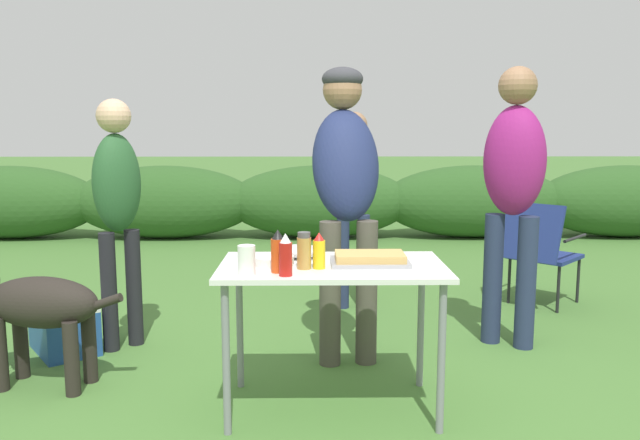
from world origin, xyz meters
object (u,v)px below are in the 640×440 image
at_px(paper_cup_stack, 247,260).
at_px(camp_chair_green_behind_table, 540,248).
at_px(standing_person_in_navy_coat, 514,181).
at_px(mustard_bottle, 319,251).
at_px(standing_person_in_red_jacket, 346,178).
at_px(dog, 32,305).
at_px(folding_table, 332,280).
at_px(standing_person_with_beanie, 117,198).
at_px(ketchup_bottle, 286,256).
at_px(food_tray, 370,259).
at_px(spice_jar, 304,251).
at_px(standing_person_in_dark_puffer, 354,190).
at_px(mixing_bowl, 300,251).
at_px(plate_stack, 274,260).
at_px(cooler_box, 64,325).
at_px(hot_sauce_bottle, 278,252).

xyz_separation_m(paper_cup_stack, camp_chair_green_behind_table, (2.10, 2.04, -0.34)).
bearing_deg(standing_person_in_navy_coat, camp_chair_green_behind_table, 92.58).
relative_size(mustard_bottle, standing_person_in_red_jacket, 0.10).
height_order(standing_person_in_navy_coat, dog, standing_person_in_navy_coat).
height_order(folding_table, paper_cup_stack, paper_cup_stack).
distance_m(mustard_bottle, standing_person_with_beanie, 1.61).
bearing_deg(dog, standing_person_in_navy_coat, -68.00).
bearing_deg(standing_person_in_red_jacket, dog, -172.30).
xyz_separation_m(ketchup_bottle, standing_person_in_navy_coat, (1.39, 1.16, 0.24)).
xyz_separation_m(food_tray, standing_person_in_red_jacket, (-0.08, 0.73, 0.34)).
bearing_deg(spice_jar, paper_cup_stack, -154.51).
xyz_separation_m(spice_jar, standing_person_in_red_jacket, (0.24, 0.83, 0.28)).
relative_size(folding_table, standing_person_in_dark_puffer, 0.72).
bearing_deg(standing_person_in_navy_coat, paper_cup_stack, -111.19).
height_order(mixing_bowl, paper_cup_stack, paper_cup_stack).
xyz_separation_m(plate_stack, dog, (-1.33, 0.30, -0.31)).
bearing_deg(cooler_box, mustard_bottle, 23.21).
distance_m(plate_stack, mustard_bottle, 0.25).
distance_m(food_tray, camp_chair_green_behind_table, 2.39).
bearing_deg(ketchup_bottle, folding_table, 47.55).
bearing_deg(standing_person_in_navy_coat, mixing_bowl, -117.73).
height_order(spice_jar, standing_person_in_navy_coat, standing_person_in_navy_coat).
relative_size(food_tray, standing_person_in_navy_coat, 0.21).
relative_size(food_tray, mustard_bottle, 2.20).
bearing_deg(mixing_bowl, standing_person_in_dark_puffer, 76.82).
bearing_deg(standing_person_with_beanie, folding_table, -78.10).
height_order(folding_table, standing_person_in_navy_coat, standing_person_in_navy_coat).
relative_size(paper_cup_stack, camp_chair_green_behind_table, 0.16).
bearing_deg(spice_jar, cooler_box, 148.54).
bearing_deg(standing_person_in_red_jacket, ketchup_bottle, -114.62).
bearing_deg(standing_person_in_navy_coat, folding_table, -109.06).
distance_m(folding_table, cooler_box, 1.93).
relative_size(paper_cup_stack, dog, 0.14).
xyz_separation_m(folding_table, spice_jar, (-0.14, -0.10, 0.16)).
relative_size(folding_table, paper_cup_stack, 8.12).
relative_size(folding_table, camp_chair_green_behind_table, 1.32).
height_order(hot_sauce_bottle, spice_jar, hot_sauce_bottle).
bearing_deg(camp_chair_green_behind_table, folding_table, -89.31).
relative_size(spice_jar, camp_chair_green_behind_table, 0.21).
distance_m(standing_person_with_beanie, cooler_box, 0.88).
bearing_deg(mixing_bowl, dog, 174.72).
distance_m(ketchup_bottle, dog, 1.54).
bearing_deg(mustard_bottle, hot_sauce_bottle, -157.82).
xyz_separation_m(hot_sauce_bottle, cooler_box, (-1.41, 1.01, -0.67)).
bearing_deg(hot_sauce_bottle, paper_cup_stack, -160.59).
distance_m(mixing_bowl, standing_person_in_navy_coat, 1.56).
bearing_deg(standing_person_in_red_jacket, plate_stack, -124.40).
xyz_separation_m(spice_jar, cooler_box, (-1.53, 0.94, -0.66)).
bearing_deg(dog, hot_sauce_bottle, -99.71).
distance_m(ketchup_bottle, standing_person_in_navy_coat, 1.83).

